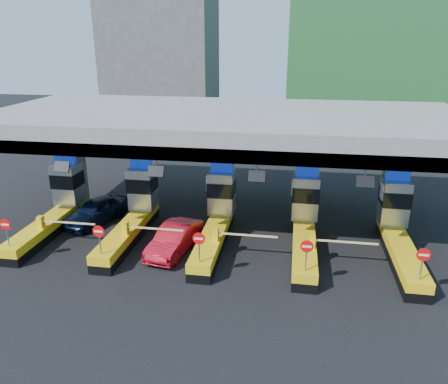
# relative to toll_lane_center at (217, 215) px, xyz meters

# --- Properties ---
(ground) EXTENTS (120.00, 120.00, 0.00)m
(ground) POSITION_rel_toll_lane_center_xyz_m (-0.00, -0.28, -1.40)
(ground) COLOR black
(ground) RESTS_ON ground
(toll_canopy) EXTENTS (28.00, 12.09, 7.00)m
(toll_canopy) POSITION_rel_toll_lane_center_xyz_m (-0.00, 2.59, 4.74)
(toll_canopy) COLOR slate
(toll_canopy) RESTS_ON ground
(toll_lane_far_left) EXTENTS (4.43, 8.00, 4.16)m
(toll_lane_far_left) POSITION_rel_toll_lane_center_xyz_m (-10.00, 0.00, 0.00)
(toll_lane_far_left) COLOR black
(toll_lane_far_left) RESTS_ON ground
(toll_lane_left) EXTENTS (4.43, 8.00, 4.16)m
(toll_lane_left) POSITION_rel_toll_lane_center_xyz_m (-5.00, 0.00, 0.00)
(toll_lane_left) COLOR black
(toll_lane_left) RESTS_ON ground
(toll_lane_center) EXTENTS (4.43, 8.00, 4.16)m
(toll_lane_center) POSITION_rel_toll_lane_center_xyz_m (0.00, 0.00, 0.00)
(toll_lane_center) COLOR black
(toll_lane_center) RESTS_ON ground
(toll_lane_right) EXTENTS (4.43, 8.00, 4.16)m
(toll_lane_right) POSITION_rel_toll_lane_center_xyz_m (5.00, 0.00, 0.00)
(toll_lane_right) COLOR black
(toll_lane_right) RESTS_ON ground
(toll_lane_far_right) EXTENTS (4.43, 8.00, 4.16)m
(toll_lane_far_right) POSITION_rel_toll_lane_center_xyz_m (10.00, 0.00, 0.00)
(toll_lane_far_right) COLOR black
(toll_lane_far_right) RESTS_ON ground
(bg_building_scaffold) EXTENTS (18.00, 12.00, 28.00)m
(bg_building_scaffold) POSITION_rel_toll_lane_center_xyz_m (12.00, 31.72, 12.60)
(bg_building_scaffold) COLOR #1E5926
(bg_building_scaffold) RESTS_ON ground
(bg_building_concrete) EXTENTS (14.00, 10.00, 18.00)m
(bg_building_concrete) POSITION_rel_toll_lane_center_xyz_m (-14.00, 35.72, 7.60)
(bg_building_concrete) COLOR #4C4C49
(bg_building_concrete) RESTS_ON ground
(van) EXTENTS (3.35, 5.00, 1.58)m
(van) POSITION_rel_toll_lane_center_xyz_m (-7.97, 0.93, -0.61)
(van) COLOR black
(van) RESTS_ON ground
(red_car) EXTENTS (2.35, 4.77, 1.50)m
(red_car) POSITION_rel_toll_lane_center_xyz_m (-2.00, -2.14, -0.64)
(red_car) COLOR #A00C1B
(red_car) RESTS_ON ground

